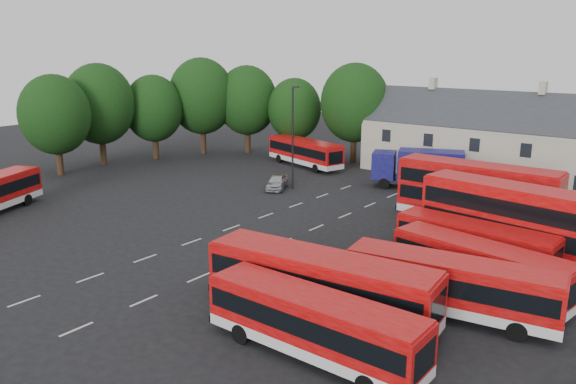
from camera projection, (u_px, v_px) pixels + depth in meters
name	position (u px, v px, depth m)	size (l,w,h in m)	color
ground	(212.00, 235.00, 40.68)	(140.00, 140.00, 0.00)	black
lane_markings	(256.00, 234.00, 40.71)	(5.15, 33.80, 0.01)	beige
treeline	(205.00, 104.00, 66.15)	(29.92, 32.59, 12.01)	black
terrace_houses	(536.00, 147.00, 54.18)	(35.70, 7.13, 10.06)	beige
bus_row_a	(313.00, 320.00, 24.20)	(10.33, 2.45, 2.92)	silver
bus_row_b	(320.00, 281.00, 27.67)	(12.09, 3.97, 3.36)	silver
bus_row_c	(451.00, 282.00, 28.03)	(10.80, 4.06, 2.98)	silver
bus_row_d	(481.00, 264.00, 30.60)	(10.27, 3.87, 2.84)	silver
bus_row_e	(474.00, 241.00, 34.47)	(9.85, 2.88, 2.75)	silver
bus_dd_south	(514.00, 218.00, 35.39)	(12.01, 4.11, 4.82)	silver
bus_dd_north	(477.00, 191.00, 41.95)	(11.75, 2.78, 4.81)	silver
bus_north	(305.00, 151.00, 63.52)	(11.01, 5.31, 3.04)	silver
box_truck	(419.00, 167.00, 53.58)	(8.85, 5.68, 3.71)	black
silver_car	(277.00, 182.00, 53.69)	(1.65, 4.10, 1.40)	#B5B7BD
lamppost	(293.00, 135.00, 52.64)	(0.68, 0.39, 9.73)	black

